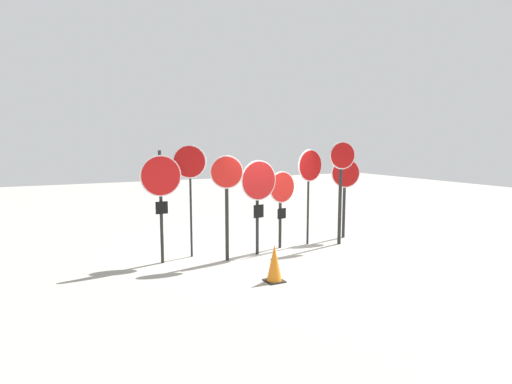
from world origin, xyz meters
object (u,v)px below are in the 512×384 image
at_px(stop_sign_3, 258,188).
at_px(stop_sign_4, 282,195).
at_px(stop_sign_2, 227,187).
at_px(stop_sign_5, 310,173).
at_px(stop_sign_7, 345,183).
at_px(traffic_cone_0, 274,263).
at_px(stop_sign_6, 341,175).
at_px(stop_sign_0, 161,185).
at_px(stop_sign_1, 190,170).

relative_size(stop_sign_3, stop_sign_4, 1.15).
height_order(stop_sign_2, stop_sign_5, stop_sign_5).
xyz_separation_m(stop_sign_7, traffic_cone_0, (-3.50, -2.26, -1.21)).
distance_m(stop_sign_4, stop_sign_5, 0.99).
bearing_deg(stop_sign_6, traffic_cone_0, -137.71).
xyz_separation_m(stop_sign_5, traffic_cone_0, (-2.20, -2.08, -1.54)).
bearing_deg(stop_sign_0, stop_sign_7, 1.69).
relative_size(stop_sign_1, stop_sign_2, 1.10).
distance_m(stop_sign_1, stop_sign_5, 3.14).
bearing_deg(stop_sign_0, stop_sign_5, -0.49).
distance_m(stop_sign_0, stop_sign_1, 0.79).
bearing_deg(stop_sign_5, stop_sign_0, 168.09).
xyz_separation_m(stop_sign_6, traffic_cone_0, (-2.94, -1.73, -1.47)).
relative_size(stop_sign_2, traffic_cone_0, 3.28).
distance_m(stop_sign_3, traffic_cone_0, 2.25).
distance_m(stop_sign_0, stop_sign_3, 2.24).
relative_size(stop_sign_0, stop_sign_3, 1.11).
xyz_separation_m(stop_sign_2, stop_sign_7, (3.80, 0.60, -0.11)).
bearing_deg(stop_sign_3, stop_sign_1, 155.66).
height_order(stop_sign_2, traffic_cone_0, stop_sign_2).
bearing_deg(stop_sign_4, stop_sign_7, -4.46).
distance_m(stop_sign_3, stop_sign_7, 2.98).
bearing_deg(stop_sign_6, stop_sign_0, -172.97).
bearing_deg(stop_sign_3, stop_sign_4, 14.65).
height_order(stop_sign_5, stop_sign_7, stop_sign_5).
bearing_deg(traffic_cone_0, stop_sign_2, 100.01).
bearing_deg(stop_sign_6, stop_sign_7, 55.10).
height_order(stop_sign_3, stop_sign_5, stop_sign_5).
bearing_deg(stop_sign_7, stop_sign_4, -154.76).
xyz_separation_m(stop_sign_5, stop_sign_6, (0.75, -0.35, -0.07)).
bearing_deg(stop_sign_2, traffic_cone_0, -60.32).
xyz_separation_m(stop_sign_0, stop_sign_1, (0.71, 0.20, 0.28)).
distance_m(stop_sign_2, stop_sign_6, 3.24).
distance_m(stop_sign_5, stop_sign_7, 1.36).
bearing_deg(stop_sign_2, stop_sign_3, 28.25).
relative_size(stop_sign_1, stop_sign_4, 1.34).
height_order(stop_sign_0, stop_sign_2, stop_sign_0).
xyz_separation_m(stop_sign_0, stop_sign_4, (3.01, -0.04, -0.38)).
distance_m(stop_sign_5, stop_sign_6, 0.82).
height_order(stop_sign_1, stop_sign_6, stop_sign_6).
height_order(stop_sign_1, traffic_cone_0, stop_sign_1).
bearing_deg(stop_sign_6, stop_sign_3, -169.68).
bearing_deg(traffic_cone_0, stop_sign_5, 43.41).
relative_size(stop_sign_0, stop_sign_2, 1.05).
bearing_deg(stop_sign_7, stop_sign_6, -116.33).
distance_m(stop_sign_2, stop_sign_7, 3.84).
bearing_deg(traffic_cone_0, stop_sign_3, 72.58).
bearing_deg(stop_sign_1, stop_sign_5, 22.87).
xyz_separation_m(stop_sign_1, traffic_cone_0, (0.93, -2.32, -1.68)).
xyz_separation_m(stop_sign_1, stop_sign_2, (0.64, -0.65, -0.36)).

